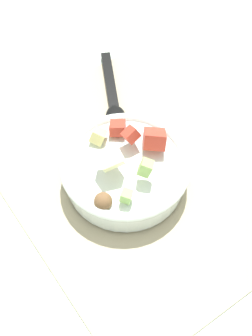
% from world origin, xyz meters
% --- Properties ---
extents(ground_plane, '(2.40, 2.40, 0.00)m').
position_xyz_m(ground_plane, '(0.00, 0.00, 0.00)').
color(ground_plane, silver).
extents(placemat, '(0.51, 0.34, 0.01)m').
position_xyz_m(placemat, '(0.00, 0.00, 0.00)').
color(placemat, tan).
rests_on(placemat, ground_plane).
extents(salad_bowl, '(0.21, 0.21, 0.10)m').
position_xyz_m(salad_bowl, '(-0.00, -0.01, 0.04)').
color(salad_bowl, white).
rests_on(salad_bowl, placemat).
extents(serving_spoon, '(0.19, 0.12, 0.01)m').
position_xyz_m(serving_spoon, '(0.15, -0.09, 0.01)').
color(serving_spoon, black).
rests_on(serving_spoon, placemat).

